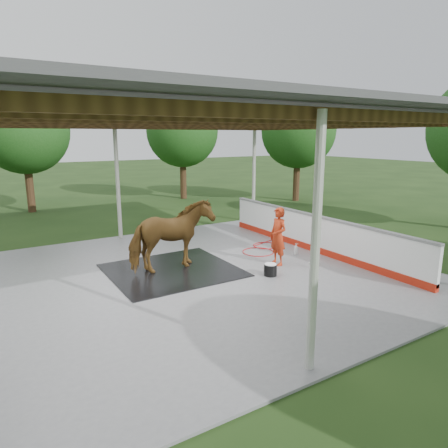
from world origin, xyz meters
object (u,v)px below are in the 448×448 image
horse (171,236)px  handler (278,236)px  dasher_board (314,234)px  wash_bucket (270,269)px

horse → handler: (2.72, -1.04, -0.14)m
dasher_board → wash_bucket: size_ratio=23.89×
handler → dasher_board: bearing=104.9°
handler → wash_bucket: size_ratio=4.79×
handler → wash_bucket: handler is taller
dasher_board → wash_bucket: (-2.52, -1.09, -0.38)m
dasher_board → wash_bucket: dasher_board is taller
dasher_board → wash_bucket: bearing=-156.7°
wash_bucket → handler: bearing=40.3°
horse → wash_bucket: horse is taller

